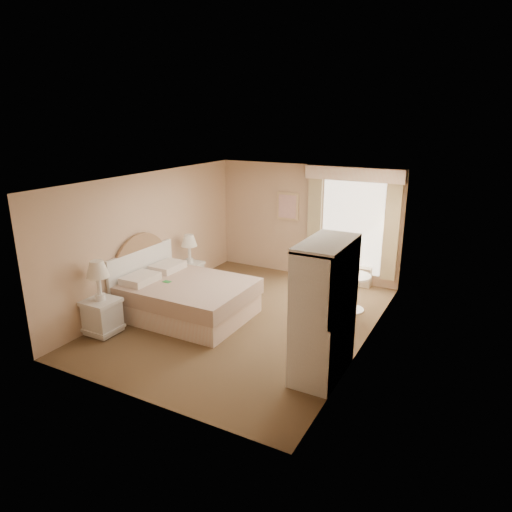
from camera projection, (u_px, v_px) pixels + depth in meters
The scene contains 9 objects.
room at pixel (246, 253), 7.81m from camera, with size 4.21×5.51×2.51m.
window at pixel (351, 223), 9.55m from camera, with size 2.05×0.22×2.51m.
framed_art at pixel (288, 206), 10.21m from camera, with size 0.52×0.04×0.62m.
bed at pixel (183, 296), 8.27m from camera, with size 2.20×1.73×1.53m.
nightstand_near at pixel (101, 307), 7.52m from camera, with size 0.52×0.52×1.26m.
nightstand_far at pixel (190, 268), 9.61m from camera, with size 0.47×0.47×1.13m.
round_table at pixel (352, 287), 8.43m from camera, with size 0.66×0.66×0.70m.
cafe_chair at pixel (331, 287), 8.35m from camera, with size 0.44×0.44×0.86m.
armoire at pixel (324, 321), 6.25m from camera, with size 0.58×1.17×1.94m.
Camera 1 is at (3.68, -6.52, 3.50)m, focal length 32.00 mm.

